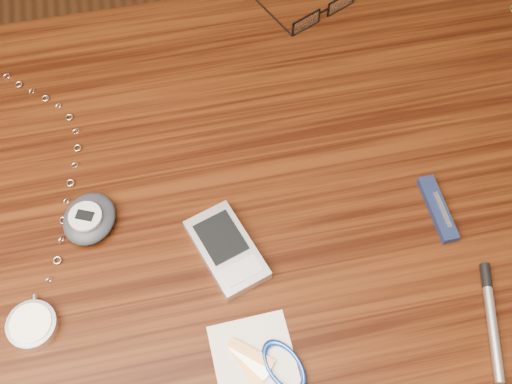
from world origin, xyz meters
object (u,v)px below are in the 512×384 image
(pocket_watch, at_px, (34,311))
(notepad_keys, at_px, (270,364))
(silver_pen, at_px, (491,312))
(pda_phone, at_px, (227,249))
(pocket_knife, at_px, (438,209))
(desk, at_px, (217,253))
(eyeglasses, at_px, (320,11))
(pedometer, at_px, (89,218))

(pocket_watch, relative_size, notepad_keys, 3.85)
(pocket_watch, bearing_deg, silver_pen, -11.68)
(notepad_keys, bearing_deg, silver_pen, 1.34)
(pda_phone, height_order, pocket_knife, pda_phone)
(desk, height_order, eyeglasses, eyeglasses)
(pedometer, bearing_deg, pda_phone, -24.68)
(eyeglasses, relative_size, pedometer, 1.73)
(pedometer, xyz_separation_m, pocket_knife, (0.39, -0.06, -0.01))
(eyeglasses, height_order, pocket_watch, eyeglasses)
(eyeglasses, bearing_deg, notepad_keys, -110.52)
(pocket_watch, bearing_deg, pocket_knife, 3.81)
(pocket_watch, height_order, pedometer, pedometer)
(notepad_keys, height_order, pocket_knife, pocket_knife)
(pedometer, bearing_deg, pocket_watch, -124.81)
(pocket_knife, relative_size, silver_pen, 0.67)
(eyeglasses, bearing_deg, pedometer, -142.37)
(pda_phone, bearing_deg, eyeglasses, 59.59)
(notepad_keys, bearing_deg, desk, 99.04)
(silver_pen, bearing_deg, pda_phone, 154.07)
(pda_phone, bearing_deg, pedometer, 155.32)
(eyeglasses, distance_m, pocket_knife, 0.33)
(pocket_watch, height_order, pda_phone, same)
(eyeglasses, distance_m, pedometer, 0.42)
(pocket_watch, bearing_deg, notepad_keys, -23.97)
(eyeglasses, xyz_separation_m, pocket_watch, (-0.40, -0.35, -0.00))
(pocket_watch, distance_m, pda_phone, 0.21)
(pda_phone, height_order, pedometer, pedometer)
(pocket_watch, distance_m, notepad_keys, 0.25)
(desk, bearing_deg, silver_pen, -33.04)
(pedometer, relative_size, pocket_knife, 1.01)
(notepad_keys, distance_m, pocket_knife, 0.26)
(eyeglasses, relative_size, pocket_watch, 0.37)
(desk, height_order, pedometer, pedometer)
(desk, relative_size, pocket_watch, 2.55)
(pocket_watch, height_order, pocket_knife, pocket_watch)
(desk, bearing_deg, pocket_knife, -10.32)
(pocket_watch, distance_m, pocket_knife, 0.46)
(notepad_keys, xyz_separation_m, pocket_knife, (0.23, 0.13, 0.00))
(desk, distance_m, eyeglasses, 0.36)
(pda_phone, distance_m, silver_pen, 0.29)
(eyeglasses, height_order, silver_pen, eyeglasses)
(pocket_knife, height_order, silver_pen, pocket_knife)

